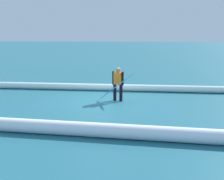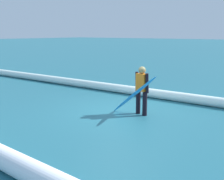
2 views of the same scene
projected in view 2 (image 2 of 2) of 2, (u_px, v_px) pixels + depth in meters
name	position (u px, v px, depth m)	size (l,w,h in m)	color
ground_plane	(122.00, 111.00, 9.18)	(191.54, 191.54, 0.00)	#216172
surfer	(142.00, 88.00, 8.62)	(0.51, 0.27, 1.47)	black
surfboard	(133.00, 95.00, 8.45)	(1.71, 0.53, 1.33)	#268CE5
wave_crest_foreground	(143.00, 92.00, 11.24)	(0.34, 0.34, 20.15)	white
wave_crest_midground	(26.00, 169.00, 4.82)	(0.41, 0.41, 20.89)	white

